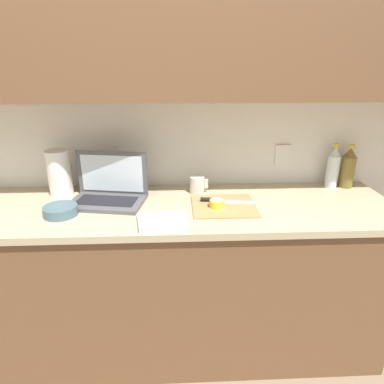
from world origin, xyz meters
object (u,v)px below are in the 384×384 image
(laptop, at_px, (109,190))
(paper_towel_roll, at_px, (59,173))
(cutting_board, at_px, (224,206))
(bottle_green_soda, at_px, (333,167))
(measuring_cup, at_px, (197,185))
(lemon_half_cut, at_px, (217,203))
(bottle_oil_tall, at_px, (348,168))
(bowl_white, at_px, (60,211))
(knife, at_px, (218,200))

(laptop, distance_m, paper_towel_roll, 0.32)
(cutting_board, relative_size, bottle_green_soda, 1.23)
(laptop, bearing_deg, measuring_cup, 21.94)
(laptop, relative_size, lemon_half_cut, 5.50)
(bottle_oil_tall, distance_m, paper_towel_roll, 1.64)
(laptop, distance_m, bottle_green_soda, 1.28)
(lemon_half_cut, bearing_deg, bowl_white, -176.76)
(measuring_cup, bearing_deg, bottle_oil_tall, 3.53)
(laptop, distance_m, cutting_board, 0.61)
(bowl_white, bearing_deg, measuring_cup, 21.70)
(cutting_board, xyz_separation_m, lemon_half_cut, (-0.04, -0.02, 0.02))
(laptop, distance_m, lemon_half_cut, 0.58)
(paper_towel_roll, bearing_deg, bowl_white, -74.40)
(laptop, height_order, bowl_white, laptop)
(knife, xyz_separation_m, measuring_cup, (-0.10, 0.16, 0.03))
(bottle_oil_tall, bearing_deg, bowl_white, -168.25)
(measuring_cup, bearing_deg, bowl_white, -158.30)
(laptop, height_order, bottle_green_soda, bottle_green_soda)
(cutting_board, bearing_deg, paper_towel_roll, 166.08)
(laptop, height_order, knife, laptop)
(bottle_green_soda, height_order, bottle_oil_tall, bottle_green_soda)
(cutting_board, xyz_separation_m, bottle_green_soda, (0.67, 0.26, 0.12))
(laptop, distance_m, measuring_cup, 0.49)
(lemon_half_cut, xyz_separation_m, bottle_green_soda, (0.71, 0.28, 0.09))
(cutting_board, distance_m, bowl_white, 0.81)
(cutting_board, distance_m, knife, 0.05)
(lemon_half_cut, bearing_deg, bottle_green_soda, 21.71)
(bottle_green_soda, bearing_deg, bowl_white, -167.56)
(lemon_half_cut, distance_m, bottle_green_soda, 0.77)
(laptop, relative_size, bowl_white, 2.58)
(cutting_board, xyz_separation_m, knife, (-0.02, 0.04, 0.01))
(knife, height_order, bowl_white, bowl_white)
(laptop, xyz_separation_m, knife, (0.58, -0.06, -0.04))
(cutting_board, distance_m, measuring_cup, 0.24)
(laptop, bearing_deg, paper_towel_roll, 167.81)
(bottle_green_soda, xyz_separation_m, bowl_white, (-1.47, -0.33, -0.10))
(knife, bearing_deg, paper_towel_roll, 176.44)
(paper_towel_roll, bearing_deg, knife, -11.49)
(cutting_board, height_order, bottle_oil_tall, bottle_oil_tall)
(lemon_half_cut, relative_size, bottle_oil_tall, 0.30)
(bottle_oil_tall, bearing_deg, knife, -164.67)
(lemon_half_cut, bearing_deg, cutting_board, 32.11)
(bottle_green_soda, distance_m, paper_towel_roll, 1.55)
(knife, distance_m, measuring_cup, 0.19)
(cutting_board, height_order, measuring_cup, measuring_cup)
(cutting_board, height_order, knife, knife)
(bottle_oil_tall, height_order, paper_towel_roll, bottle_oil_tall)
(bottle_green_soda, distance_m, bowl_white, 1.51)
(bottle_green_soda, height_order, paper_towel_roll, bottle_green_soda)
(cutting_board, relative_size, knife, 1.11)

